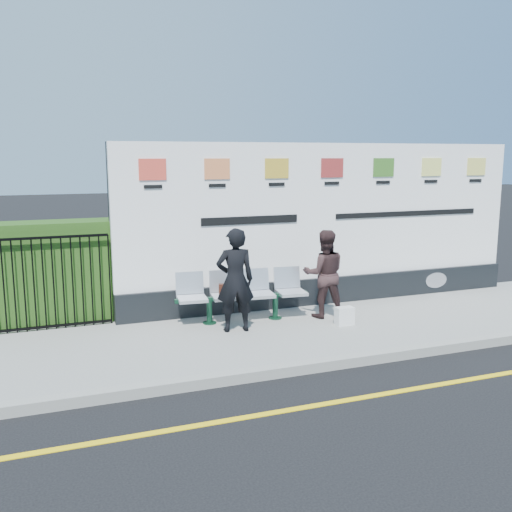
{
  "coord_description": "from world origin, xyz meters",
  "views": [
    {
      "loc": [
        -4.52,
        -5.62,
        2.9
      ],
      "look_at": [
        -1.25,
        3.08,
        1.25
      ],
      "focal_mm": 40.0,
      "sensor_mm": 36.0,
      "label": 1
    }
  ],
  "objects_px": {
    "woman_left": "(235,280)",
    "woman_right": "(324,274)",
    "billboard": "(329,235)",
    "bench": "(243,307)"
  },
  "relations": [
    {
      "from": "billboard",
      "to": "woman_right",
      "type": "height_order",
      "value": "billboard"
    },
    {
      "from": "billboard",
      "to": "bench",
      "type": "xyz_separation_m",
      "value": [
        -1.94,
        -0.64,
        -1.07
      ]
    },
    {
      "from": "woman_left",
      "to": "bench",
      "type": "bearing_deg",
      "value": -114.38
    },
    {
      "from": "bench",
      "to": "woman_right",
      "type": "xyz_separation_m",
      "value": [
        1.41,
        -0.24,
        0.53
      ]
    },
    {
      "from": "bench",
      "to": "woman_left",
      "type": "bearing_deg",
      "value": -115.87
    },
    {
      "from": "woman_right",
      "to": "woman_left",
      "type": "bearing_deg",
      "value": 23.94
    },
    {
      "from": "bench",
      "to": "woman_left",
      "type": "distance_m",
      "value": 0.82
    },
    {
      "from": "billboard",
      "to": "woman_right",
      "type": "bearing_deg",
      "value": -121.22
    },
    {
      "from": "billboard",
      "to": "bench",
      "type": "bearing_deg",
      "value": -161.73
    },
    {
      "from": "woman_left",
      "to": "woman_right",
      "type": "xyz_separation_m",
      "value": [
        1.7,
        0.23,
        -0.07
      ]
    }
  ]
}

